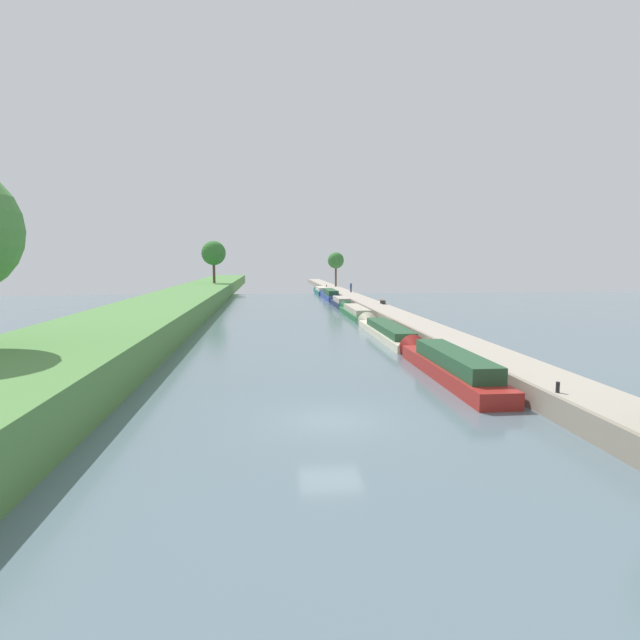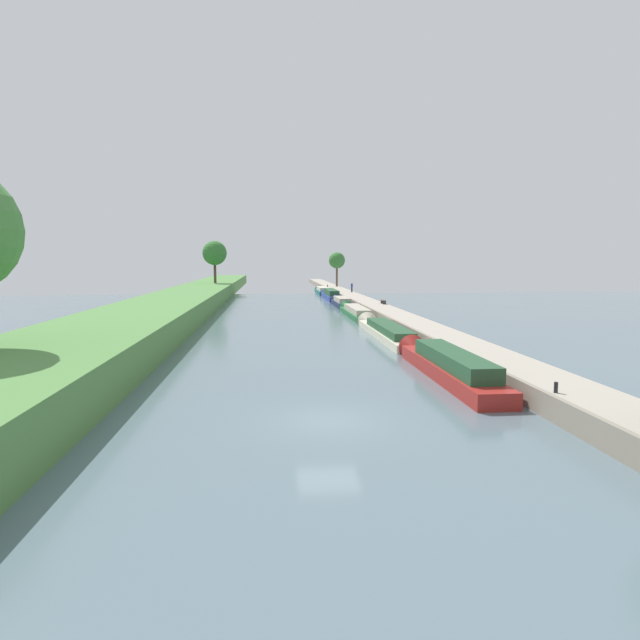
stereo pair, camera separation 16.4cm
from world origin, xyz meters
The scene contains 15 objects.
ground_plane centered at (0.00, 0.00, 0.00)m, with size 160.00×160.00×0.00m, color slate.
right_towpath centered at (10.62, 0.00, 0.50)m, with size 3.11×260.00×1.00m.
stone_quay centered at (8.93, 0.00, 0.52)m, with size 0.25×260.00×1.05m.
narrowboat_red centered at (7.38, 7.44, 0.66)m, with size 1.99×13.94×2.15m.
narrowboat_cream centered at (7.37, 22.92, 0.48)m, with size 2.06×16.56×1.96m.
narrowboat_green centered at (7.44, 39.10, 0.49)m, with size 1.99×14.43×1.89m.
narrowboat_navy centered at (7.65, 52.60, 0.52)m, with size 1.94×10.44×1.91m.
narrowboat_blue centered at (7.70, 66.08, 0.67)m, with size 1.89×14.21×2.15m.
narrowboat_teal centered at (7.62, 80.10, 0.54)m, with size 1.94×11.81×1.91m.
tree_rightbank_midnear centered at (11.45, 87.14, 6.32)m, with size 3.35×3.35×7.06m.
tree_leftbank_downstream centered at (-12.31, 76.84, 7.66)m, with size 4.40×4.40×7.68m.
person_walking centered at (11.51, 67.47, 1.87)m, with size 0.34×0.34×1.66m.
mooring_bollard_near centered at (9.36, -0.33, 1.22)m, with size 0.16×0.16×0.45m.
mooring_bollard_far centered at (9.36, 85.65, 1.22)m, with size 0.16×0.16×0.45m.
park_bench centered at (11.72, 43.43, 1.35)m, with size 0.44×1.50×0.47m.
Camera 2 is at (-2.23, -20.21, 6.40)m, focal length 29.31 mm.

